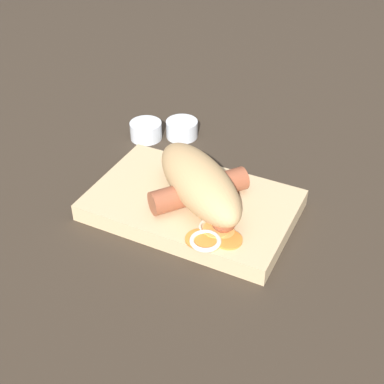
% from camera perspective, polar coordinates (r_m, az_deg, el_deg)
% --- Properties ---
extents(ground_plane, '(3.00, 3.00, 0.00)m').
position_cam_1_polar(ground_plane, '(0.73, -0.00, -2.16)').
color(ground_plane, '#33281E').
extents(food_tray, '(0.27, 0.17, 0.02)m').
position_cam_1_polar(food_tray, '(0.72, -0.00, -1.41)').
color(food_tray, tan).
rests_on(food_tray, ground_plane).
extents(bread_roll, '(0.19, 0.17, 0.06)m').
position_cam_1_polar(bread_roll, '(0.69, 0.80, 1.08)').
color(bread_roll, tan).
rests_on(bread_roll, food_tray).
extents(sausage, '(0.14, 0.13, 0.03)m').
position_cam_1_polar(sausage, '(0.70, 0.80, 0.18)').
color(sausage, brown).
rests_on(sausage, food_tray).
extents(pickled_veggies, '(0.08, 0.07, 0.01)m').
position_cam_1_polar(pickled_veggies, '(0.65, 2.15, -4.71)').
color(pickled_veggies, '#F99E4C').
rests_on(pickled_veggies, food_tray).
extents(condiment_cup_near, '(0.05, 0.05, 0.03)m').
position_cam_1_polar(condiment_cup_near, '(0.88, -1.09, 6.66)').
color(condiment_cup_near, silver).
rests_on(condiment_cup_near, ground_plane).
extents(condiment_cup_far, '(0.05, 0.05, 0.03)m').
position_cam_1_polar(condiment_cup_far, '(0.88, -4.93, 6.48)').
color(condiment_cup_far, silver).
rests_on(condiment_cup_far, ground_plane).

